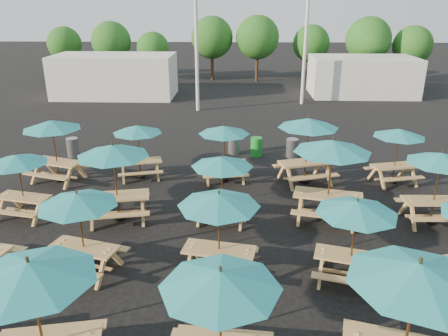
{
  "coord_description": "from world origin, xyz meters",
  "views": [
    {
      "loc": [
        0.45,
        -11.78,
        6.23
      ],
      "look_at": [
        0.0,
        1.5,
        1.1
      ],
      "focal_mm": 35.0,
      "sensor_mm": 36.0,
      "label": 1
    }
  ],
  "objects_px": {
    "waste_bin_3": "(292,148)",
    "picnic_unit_8": "(220,287)",
    "waste_bin_1": "(234,145)",
    "picnic_unit_6": "(113,155)",
    "waste_bin_2": "(256,147)",
    "picnic_unit_5": "(78,204)",
    "picnic_unit_7": "(137,132)",
    "picnic_unit_4": "(31,279)",
    "picnic_unit_12": "(417,281)",
    "picnic_unit_15": "(308,127)",
    "picnic_unit_3": "(52,128)",
    "waste_bin_0": "(73,147)",
    "picnic_unit_19": "(399,136)",
    "picnic_unit_13": "(356,212)",
    "picnic_unit_2": "(17,163)",
    "picnic_unit_14": "(332,151)",
    "picnic_unit_10": "(222,166)",
    "picnic_unit_9": "(219,205)",
    "picnic_unit_18": "(441,162)",
    "picnic_unit_11": "(224,133)"
  },
  "relations": [
    {
      "from": "waste_bin_3",
      "to": "picnic_unit_8",
      "type": "bearing_deg",
      "value": -102.17
    },
    {
      "from": "waste_bin_1",
      "to": "picnic_unit_6",
      "type": "bearing_deg",
      "value": -119.02
    },
    {
      "from": "waste_bin_1",
      "to": "waste_bin_2",
      "type": "relative_size",
      "value": 1.0
    },
    {
      "from": "picnic_unit_5",
      "to": "picnic_unit_7",
      "type": "bearing_deg",
      "value": 105.79
    },
    {
      "from": "picnic_unit_4",
      "to": "picnic_unit_12",
      "type": "relative_size",
      "value": 0.92
    },
    {
      "from": "picnic_unit_7",
      "to": "picnic_unit_12",
      "type": "distance_m",
      "value": 11.3
    },
    {
      "from": "picnic_unit_7",
      "to": "picnic_unit_15",
      "type": "height_order",
      "value": "picnic_unit_15"
    },
    {
      "from": "picnic_unit_3",
      "to": "waste_bin_0",
      "type": "distance_m",
      "value": 3.18
    },
    {
      "from": "picnic_unit_5",
      "to": "waste_bin_0",
      "type": "distance_m",
      "value": 9.11
    },
    {
      "from": "picnic_unit_4",
      "to": "picnic_unit_8",
      "type": "height_order",
      "value": "picnic_unit_4"
    },
    {
      "from": "picnic_unit_7",
      "to": "picnic_unit_19",
      "type": "bearing_deg",
      "value": -15.46
    },
    {
      "from": "picnic_unit_6",
      "to": "waste_bin_0",
      "type": "distance_m",
      "value": 6.77
    },
    {
      "from": "picnic_unit_6",
      "to": "picnic_unit_13",
      "type": "bearing_deg",
      "value": -36.26
    },
    {
      "from": "picnic_unit_2",
      "to": "picnic_unit_14",
      "type": "relative_size",
      "value": 0.79
    },
    {
      "from": "picnic_unit_4",
      "to": "picnic_unit_10",
      "type": "bearing_deg",
      "value": 54.16
    },
    {
      "from": "picnic_unit_9",
      "to": "picnic_unit_12",
      "type": "height_order",
      "value": "picnic_unit_12"
    },
    {
      "from": "picnic_unit_5",
      "to": "waste_bin_0",
      "type": "xyz_separation_m",
      "value": [
        -3.32,
        8.36,
        -1.43
      ]
    },
    {
      "from": "picnic_unit_6",
      "to": "picnic_unit_13",
      "type": "distance_m",
      "value": 6.89
    },
    {
      "from": "picnic_unit_5",
      "to": "picnic_unit_18",
      "type": "height_order",
      "value": "picnic_unit_18"
    },
    {
      "from": "picnic_unit_3",
      "to": "picnic_unit_13",
      "type": "xyz_separation_m",
      "value": [
        9.21,
        -5.81,
        -0.19
      ]
    },
    {
      "from": "waste_bin_0",
      "to": "waste_bin_3",
      "type": "distance_m",
      "value": 9.28
    },
    {
      "from": "picnic_unit_10",
      "to": "picnic_unit_14",
      "type": "height_order",
      "value": "picnic_unit_14"
    },
    {
      "from": "picnic_unit_3",
      "to": "picnic_unit_8",
      "type": "xyz_separation_m",
      "value": [
        6.3,
        -8.82,
        -0.03
      ]
    },
    {
      "from": "picnic_unit_3",
      "to": "picnic_unit_6",
      "type": "relative_size",
      "value": 1.04
    },
    {
      "from": "picnic_unit_6",
      "to": "waste_bin_0",
      "type": "xyz_separation_m",
      "value": [
        -3.41,
        5.61,
        -1.66
      ]
    },
    {
      "from": "picnic_unit_11",
      "to": "picnic_unit_14",
      "type": "xyz_separation_m",
      "value": [
        3.19,
        -3.01,
        0.39
      ]
    },
    {
      "from": "picnic_unit_2",
      "to": "picnic_unit_4",
      "type": "height_order",
      "value": "picnic_unit_4"
    },
    {
      "from": "picnic_unit_12",
      "to": "picnic_unit_15",
      "type": "relative_size",
      "value": 1.02
    },
    {
      "from": "picnic_unit_2",
      "to": "picnic_unit_9",
      "type": "relative_size",
      "value": 0.95
    },
    {
      "from": "picnic_unit_9",
      "to": "picnic_unit_15",
      "type": "xyz_separation_m",
      "value": [
        2.86,
        5.85,
        0.22
      ]
    },
    {
      "from": "picnic_unit_15",
      "to": "picnic_unit_19",
      "type": "bearing_deg",
      "value": -16.49
    },
    {
      "from": "picnic_unit_4",
      "to": "picnic_unit_6",
      "type": "height_order",
      "value": "picnic_unit_4"
    },
    {
      "from": "picnic_unit_3",
      "to": "waste_bin_2",
      "type": "distance_m",
      "value": 8.11
    },
    {
      "from": "picnic_unit_7",
      "to": "picnic_unit_19",
      "type": "relative_size",
      "value": 1.0
    },
    {
      "from": "picnic_unit_8",
      "to": "waste_bin_1",
      "type": "height_order",
      "value": "picnic_unit_8"
    },
    {
      "from": "picnic_unit_6",
      "to": "picnic_unit_9",
      "type": "relative_size",
      "value": 1.11
    },
    {
      "from": "picnic_unit_7",
      "to": "picnic_unit_19",
      "type": "distance_m",
      "value": 9.26
    },
    {
      "from": "picnic_unit_11",
      "to": "picnic_unit_12",
      "type": "relative_size",
      "value": 0.77
    },
    {
      "from": "picnic_unit_6",
      "to": "picnic_unit_10",
      "type": "relative_size",
      "value": 1.2
    },
    {
      "from": "picnic_unit_4",
      "to": "picnic_unit_18",
      "type": "distance_m",
      "value": 10.9
    },
    {
      "from": "picnic_unit_10",
      "to": "picnic_unit_13",
      "type": "bearing_deg",
      "value": -34.59
    },
    {
      "from": "picnic_unit_2",
      "to": "picnic_unit_14",
      "type": "xyz_separation_m",
      "value": [
        9.17,
        0.08,
        0.45
      ]
    },
    {
      "from": "picnic_unit_13",
      "to": "picnic_unit_15",
      "type": "relative_size",
      "value": 0.85
    },
    {
      "from": "picnic_unit_9",
      "to": "picnic_unit_18",
      "type": "distance_m",
      "value": 6.83
    },
    {
      "from": "picnic_unit_18",
      "to": "waste_bin_2",
      "type": "relative_size",
      "value": 2.77
    },
    {
      "from": "picnic_unit_2",
      "to": "picnic_unit_6",
      "type": "height_order",
      "value": "picnic_unit_6"
    },
    {
      "from": "picnic_unit_13",
      "to": "waste_bin_2",
      "type": "xyz_separation_m",
      "value": [
        -1.87,
        8.87,
        -1.42
      ]
    },
    {
      "from": "picnic_unit_5",
      "to": "picnic_unit_6",
      "type": "height_order",
      "value": "picnic_unit_6"
    },
    {
      "from": "picnic_unit_10",
      "to": "waste_bin_3",
      "type": "xyz_separation_m",
      "value": [
        2.73,
        5.79,
        -1.37
      ]
    },
    {
      "from": "picnic_unit_4",
      "to": "picnic_unit_15",
      "type": "distance_m",
      "value": 10.71
    }
  ]
}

